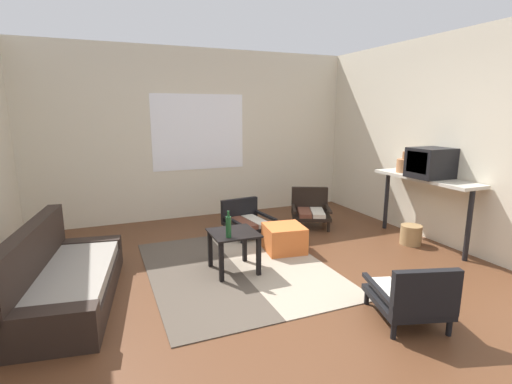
% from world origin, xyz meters
% --- Properties ---
extents(ground_plane, '(7.80, 7.80, 0.00)m').
position_xyz_m(ground_plane, '(0.00, 0.00, 0.00)').
color(ground_plane, '#56331E').
extents(far_wall_with_window, '(5.60, 0.13, 2.70)m').
position_xyz_m(far_wall_with_window, '(0.00, 3.06, 1.35)').
color(far_wall_with_window, beige).
rests_on(far_wall_with_window, ground).
extents(side_wall_right, '(0.12, 6.60, 2.70)m').
position_xyz_m(side_wall_right, '(2.66, 0.30, 1.35)').
color(side_wall_right, beige).
rests_on(side_wall_right, ground).
extents(area_rug, '(1.92, 2.39, 0.01)m').
position_xyz_m(area_rug, '(-0.18, 0.67, 0.01)').
color(area_rug, '#4C4238').
rests_on(area_rug, ground).
extents(couch, '(0.99, 1.84, 0.73)m').
position_xyz_m(couch, '(-1.92, 0.56, 0.22)').
color(couch, black).
rests_on(couch, ground).
extents(coffee_table, '(0.49, 0.50, 0.45)m').
position_xyz_m(coffee_table, '(-0.25, 0.62, 0.35)').
color(coffee_table, black).
rests_on(coffee_table, ground).
extents(armchair_by_window, '(0.65, 0.69, 0.48)m').
position_xyz_m(armchair_by_window, '(0.35, 1.79, 0.21)').
color(armchair_by_window, black).
rests_on(armchair_by_window, ground).
extents(armchair_striped_foreground, '(0.70, 0.76, 0.56)m').
position_xyz_m(armchair_striped_foreground, '(0.75, -0.93, 0.24)').
color(armchair_striped_foreground, black).
rests_on(armchair_striped_foreground, ground).
extents(armchair_corner, '(0.74, 0.73, 0.57)m').
position_xyz_m(armchair_corner, '(1.41, 1.79, 0.26)').
color(armchair_corner, black).
rests_on(armchair_corner, ground).
extents(ottoman_orange, '(0.53, 0.53, 0.34)m').
position_xyz_m(ottoman_orange, '(0.54, 0.95, 0.17)').
color(ottoman_orange, '#D1662D').
rests_on(ottoman_orange, ground).
extents(console_shelf, '(0.41, 1.50, 0.90)m').
position_xyz_m(console_shelf, '(2.38, 0.56, 0.79)').
color(console_shelf, beige).
rests_on(console_shelf, ground).
extents(crt_television, '(0.51, 0.42, 0.38)m').
position_xyz_m(crt_television, '(2.37, 0.48, 1.09)').
color(crt_television, black).
rests_on(crt_television, console_shelf).
extents(clay_vase, '(0.21, 0.21, 0.29)m').
position_xyz_m(clay_vase, '(2.38, 0.94, 1.00)').
color(clay_vase, '#A87047').
rests_on(clay_vase, console_shelf).
extents(glass_bottle, '(0.06, 0.06, 0.28)m').
position_xyz_m(glass_bottle, '(-0.35, 0.48, 0.57)').
color(glass_bottle, '#194723').
rests_on(glass_bottle, coffee_table).
extents(wicker_basket, '(0.27, 0.27, 0.26)m').
position_xyz_m(wicker_basket, '(2.21, 0.55, 0.13)').
color(wicker_basket, '#9E7A4C').
rests_on(wicker_basket, ground).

